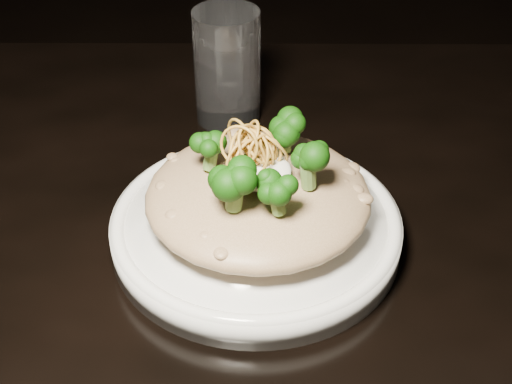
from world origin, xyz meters
TOP-DOWN VIEW (x-y plane):
  - table at (0.00, 0.00)m, footprint 1.10×0.80m
  - plate at (-0.09, -0.01)m, footprint 0.26×0.26m
  - risotto at (-0.08, -0.00)m, footprint 0.20×0.20m
  - broccoli at (-0.08, -0.01)m, footprint 0.11×0.11m
  - cheese at (-0.08, -0.01)m, footprint 0.06×0.06m
  - shallots at (-0.09, 0.00)m, footprint 0.05×0.05m
  - drinking_glass at (-0.12, 0.21)m, footprint 0.08×0.08m

SIDE VIEW (x-z plane):
  - table at x=0.00m, z-range 0.29..1.04m
  - plate at x=-0.09m, z-range 0.75..0.78m
  - risotto at x=-0.08m, z-range 0.78..0.82m
  - drinking_glass at x=-0.12m, z-range 0.75..0.88m
  - cheese at x=-0.08m, z-range 0.82..0.84m
  - broccoli at x=-0.08m, z-range 0.82..0.86m
  - shallots at x=-0.09m, z-range 0.84..0.87m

